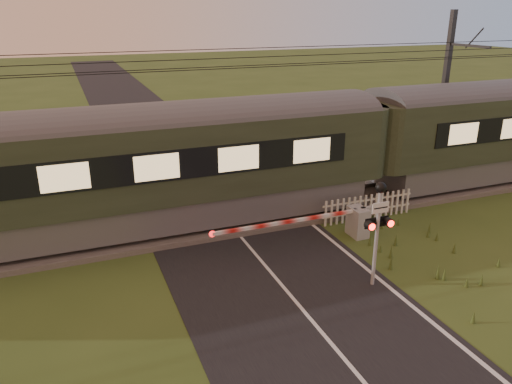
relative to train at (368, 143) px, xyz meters
name	(u,v)px	position (x,y,z in m)	size (l,w,h in m)	color
ground	(304,313)	(-5.99, -6.50, -2.34)	(160.00, 160.00, 0.00)	#354A1C
road	(309,317)	(-5.97, -6.73, -2.33)	(6.00, 140.00, 0.03)	black
track_bed	(226,218)	(-5.99, 0.00, -2.28)	(140.00, 3.40, 0.39)	#47423D
overhead_wires	(222,61)	(-5.99, 0.00, 3.38)	(120.00, 0.62, 0.62)	black
train	(368,143)	(0.00, 0.00, 0.00)	(44.26, 3.05, 4.13)	slate
boom_gate	(351,221)	(-2.49, -2.98, -1.77)	(6.19, 0.78, 1.04)	gray
crossing_signal	(379,216)	(-3.57, -5.95, -0.23)	(0.78, 0.34, 3.07)	gray
picket_fence	(368,207)	(-1.08, -1.89, -1.86)	(3.77, 0.08, 0.96)	silver
catenary_mast	(445,90)	(5.53, 2.23, 1.45)	(0.23, 2.46, 7.32)	#2D2D30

